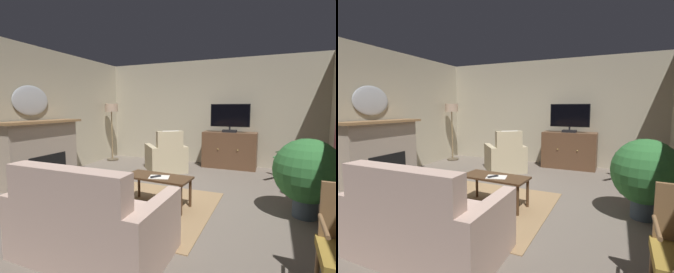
% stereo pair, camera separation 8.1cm
% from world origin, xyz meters
% --- Properties ---
extents(ground_plane, '(6.39, 6.83, 0.04)m').
position_xyz_m(ground_plane, '(0.00, 0.00, -0.02)').
color(ground_plane, '#665B51').
extents(wall_back, '(6.39, 0.10, 2.79)m').
position_xyz_m(wall_back, '(0.00, 3.17, 1.40)').
color(wall_back, '#B2A88E').
rests_on(wall_back, ground_plane).
extents(wall_left, '(0.10, 6.83, 2.79)m').
position_xyz_m(wall_left, '(-2.94, 0.00, 1.40)').
color(wall_left, '#B2A88E').
rests_on(wall_left, ground_plane).
extents(rug_central, '(2.06, 2.04, 0.01)m').
position_xyz_m(rug_central, '(-0.09, -0.27, 0.01)').
color(rug_central, '#8E704C').
rests_on(rug_central, ground_plane).
extents(fireplace, '(0.82, 1.79, 1.27)m').
position_xyz_m(fireplace, '(-2.62, 0.06, 0.60)').
color(fireplace, '#4C4C51').
rests_on(fireplace, ground_plane).
extents(wall_mirror_oval, '(0.06, 0.82, 0.61)m').
position_xyz_m(wall_mirror_oval, '(-2.86, 0.06, 1.67)').
color(wall_mirror_oval, '#B2B7BF').
extents(tv_cabinet, '(1.32, 0.55, 0.91)m').
position_xyz_m(tv_cabinet, '(0.70, 2.82, 0.43)').
color(tv_cabinet, '#402A1C').
rests_on(tv_cabinet, ground_plane).
extents(television, '(0.96, 0.20, 0.71)m').
position_xyz_m(television, '(0.70, 2.76, 1.29)').
color(television, black).
rests_on(television, tv_cabinet).
extents(coffee_table, '(1.06, 0.53, 0.48)m').
position_xyz_m(coffee_table, '(0.09, -0.19, 0.41)').
color(coffee_table, '#422B19').
rests_on(coffee_table, ground_plane).
extents(tv_remote, '(0.13, 0.17, 0.02)m').
position_xyz_m(tv_remote, '(0.09, -0.27, 0.49)').
color(tv_remote, black).
rests_on(tv_remote, coffee_table).
extents(folded_newspaper, '(0.35, 0.29, 0.01)m').
position_xyz_m(folded_newspaper, '(0.13, -0.24, 0.48)').
color(folded_newspaper, silver).
rests_on(folded_newspaper, coffee_table).
extents(sofa_floral, '(1.57, 0.94, 1.00)m').
position_xyz_m(sofa_floral, '(0.02, -1.65, 0.33)').
color(sofa_floral, '#BC9E8E').
rests_on(sofa_floral, ground_plane).
extents(armchair_beside_cabinet, '(1.23, 1.23, 1.01)m').
position_xyz_m(armchair_beside_cabinet, '(-0.66, 1.88, 0.32)').
color(armchair_beside_cabinet, tan).
rests_on(armchair_beside_cabinet, ground_plane).
extents(potted_plant_on_hearth_side, '(0.90, 0.90, 1.11)m').
position_xyz_m(potted_plant_on_hearth_side, '(2.15, 0.24, 0.64)').
color(potted_plant_on_hearth_side, '#3D4C5B').
rests_on(potted_plant_on_hearth_side, ground_plane).
extents(potted_plant_tall_palm_by_window, '(0.77, 0.80, 0.73)m').
position_xyz_m(potted_plant_tall_palm_by_window, '(2.12, 2.07, 0.19)').
color(potted_plant_tall_palm_by_window, slate).
rests_on(potted_plant_tall_palm_by_window, ground_plane).
extents(cat, '(0.38, 0.62, 0.22)m').
position_xyz_m(cat, '(-1.32, -0.27, 0.11)').
color(cat, '#2D2D33').
rests_on(cat, ground_plane).
extents(floor_lamp, '(0.36, 0.36, 1.64)m').
position_xyz_m(floor_lamp, '(-2.60, 2.43, 1.31)').
color(floor_lamp, '#4C4233').
rests_on(floor_lamp, ground_plane).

